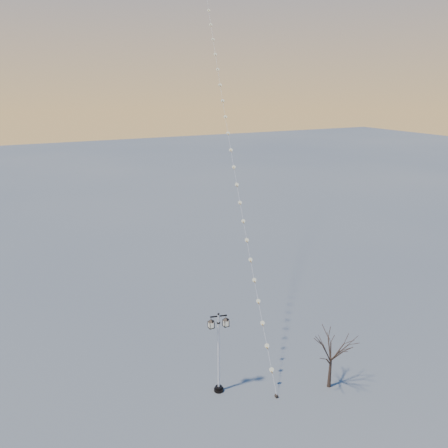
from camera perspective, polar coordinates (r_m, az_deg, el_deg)
ground at (r=31.71m, az=3.53°, el=-21.01°), size 300.00×300.00×0.00m
street_lamp at (r=30.56m, az=-0.68°, el=-15.30°), size 1.43×0.73×5.75m
bare_tree at (r=31.95m, az=13.26°, el=-15.09°), size 2.41×2.41×3.99m
kite_train at (r=44.19m, az=-0.49°, el=19.90°), size 10.99×37.87×43.71m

